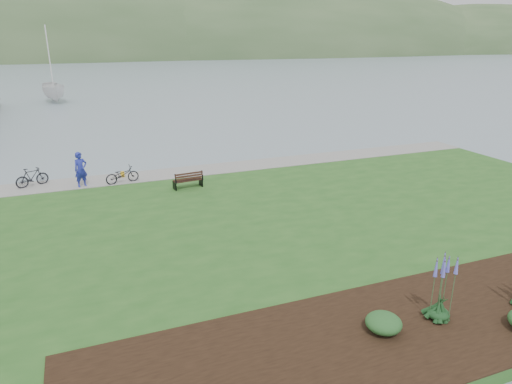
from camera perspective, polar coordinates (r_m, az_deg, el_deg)
ground at (r=21.02m, az=1.40°, el=-2.88°), size 600.00×600.00×0.00m
lawn at (r=19.26m, az=3.70°, el=-4.38°), size 34.00×20.00×0.40m
shoreline_path at (r=27.05m, az=-4.24°, el=3.01°), size 34.00×2.20×0.03m
garden_bed at (r=15.27m, az=27.40°, el=-12.33°), size 24.00×4.40×0.04m
far_hillside at (r=190.17m, az=-13.48°, el=16.04°), size 580.00×80.00×38.00m
park_bench at (r=23.55m, az=-8.47°, el=1.53°), size 1.52×0.74×0.91m
person at (r=24.99m, az=-21.10°, el=2.97°), size 0.94×0.81×2.16m
bicycle_a at (r=25.13m, az=-16.39°, el=2.08°), size 0.91×1.83×0.91m
bicycle_b at (r=26.25m, az=-26.21°, el=1.68°), size 1.09×1.71×0.99m
sailboat at (r=63.02m, az=-23.76°, el=10.22°), size 12.58×12.74×28.99m
pannier at (r=26.28m, az=-16.35°, el=2.12°), size 0.20×0.29×0.31m
echium_4 at (r=13.44m, az=22.27°, el=-10.74°), size 0.62×0.62×2.37m
shrub_0 at (r=12.87m, az=15.66°, el=-15.47°), size 0.96×0.96×0.48m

